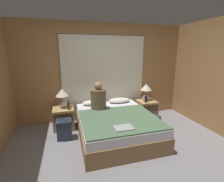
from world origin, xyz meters
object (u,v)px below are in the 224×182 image
at_px(backpack_on_floor, 64,128).
at_px(handbag_on_floor, 153,120).
at_px(nightstand_left, 64,118).
at_px(lamp_left, 62,95).
at_px(nightstand_right, 146,109).
at_px(pillow_left, 94,102).
at_px(bed, 116,125).
at_px(beer_bottle_on_left_stand, 68,106).
at_px(laptop_on_bed, 124,128).
at_px(lamp_right, 146,90).
at_px(beer_bottle_on_right_stand, 146,99).
at_px(pillow_right, 119,100).
at_px(person_left_in_bed, 98,98).

xyz_separation_m(backpack_on_floor, handbag_on_floor, (2.14, 0.12, -0.11)).
relative_size(nightstand_left, lamp_left, 1.09).
bearing_deg(nightstand_right, backpack_on_floor, -166.63).
bearing_deg(lamp_left, pillow_left, 3.42).
relative_size(bed, beer_bottle_on_left_stand, 8.51).
distance_m(bed, nightstand_right, 1.27).
bearing_deg(laptop_on_bed, lamp_left, 125.17).
bearing_deg(nightstand_right, lamp_right, 90.00).
relative_size(beer_bottle_on_right_stand, laptop_on_bed, 0.67).
bearing_deg(lamp_left, beer_bottle_on_left_stand, -55.59).
height_order(pillow_left, beer_bottle_on_right_stand, beer_bottle_on_right_stand).
relative_size(pillow_right, backpack_on_floor, 1.36).
relative_size(nightstand_right, beer_bottle_on_left_stand, 2.16).
bearing_deg(lamp_left, pillow_right, 1.78).
relative_size(lamp_right, laptop_on_bed, 1.40).
bearing_deg(nightstand_left, handbag_on_floor, -10.36).
relative_size(bed, backpack_on_floor, 4.64).
relative_size(nightstand_left, nightstand_right, 1.00).
distance_m(bed, pillow_right, 0.91).
bearing_deg(beer_bottle_on_right_stand, bed, -150.82).
bearing_deg(handbag_on_floor, pillow_right, 144.45).
distance_m(bed, laptop_on_bed, 0.75).
relative_size(nightstand_left, beer_bottle_on_right_stand, 2.27).
height_order(lamp_right, beer_bottle_on_left_stand, lamp_right).
bearing_deg(pillow_right, lamp_left, -178.22).
xyz_separation_m(bed, beer_bottle_on_right_stand, (1.00, 0.56, 0.34)).
height_order(bed, pillow_right, pillow_right).
height_order(pillow_right, beer_bottle_on_left_stand, beer_bottle_on_left_stand).
distance_m(bed, nightstand_left, 1.27).
bearing_deg(beer_bottle_on_right_stand, nightstand_right, 50.56).
xyz_separation_m(lamp_right, beer_bottle_on_right_stand, (-0.09, -0.18, -0.21)).
height_order(lamp_left, backpack_on_floor, lamp_left).
distance_m(pillow_left, person_left_in_bed, 0.41).
height_order(beer_bottle_on_right_stand, backpack_on_floor, beer_bottle_on_right_stand).
xyz_separation_m(nightstand_right, handbag_on_floor, (-0.02, -0.39, -0.13)).
xyz_separation_m(bed, beer_bottle_on_left_stand, (-0.96, 0.56, 0.35)).
height_order(nightstand_left, pillow_left, pillow_left).
distance_m(lamp_right, pillow_left, 1.45).
distance_m(bed, handbag_on_floor, 1.10).
bearing_deg(person_left_in_bed, lamp_left, 158.79).
bearing_deg(beer_bottle_on_left_stand, bed, -30.15).
bearing_deg(backpack_on_floor, laptop_on_bed, -40.14).
bearing_deg(backpack_on_floor, nightstand_left, 91.10).
distance_m(nightstand_left, beer_bottle_on_left_stand, 0.37).
bearing_deg(pillow_left, handbag_on_floor, -20.12).
relative_size(pillow_right, beer_bottle_on_right_stand, 2.61).
bearing_deg(nightstand_left, pillow_right, 4.87).
xyz_separation_m(person_left_in_bed, backpack_on_floor, (-0.79, -0.28, -0.51)).
bearing_deg(pillow_right, person_left_in_bed, -150.61).
height_order(pillow_left, handbag_on_floor, pillow_left).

